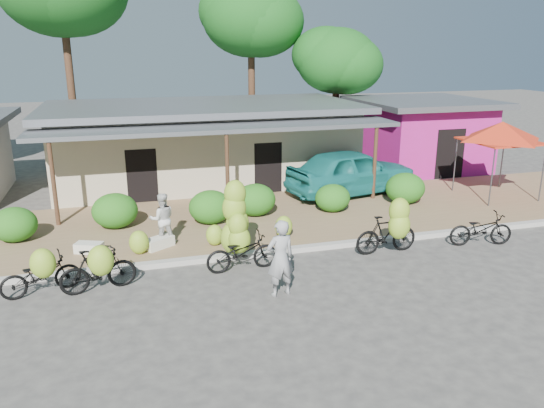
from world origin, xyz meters
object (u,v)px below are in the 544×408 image
(tree_center_right, at_px, (247,15))
(vendor, at_px, (280,258))
(bike_center, at_px, (239,236))
(bike_right, at_px, (390,230))
(bike_far_left, at_px, (41,273))
(teal_van, at_px, (352,172))
(red_canopy, at_px, (502,131))
(tree_near_right, at_px, (333,59))
(sack_far, at_px, (89,248))
(bystander, at_px, (162,219))
(bike_far_right, at_px, (481,229))
(bike_left, at_px, (98,268))
(sack_near, at_px, (159,243))

(tree_center_right, xyz_separation_m, vendor, (-3.42, -17.10, -6.25))
(tree_center_right, distance_m, bike_center, 16.93)
(vendor, bearing_deg, bike_right, -166.07)
(bike_far_left, bearing_deg, teal_van, -77.28)
(bike_center, relative_size, vendor, 1.24)
(tree_center_right, bearing_deg, teal_van, -79.80)
(red_canopy, distance_m, teal_van, 5.73)
(tree_near_right, relative_size, bike_center, 2.87)
(sack_far, distance_m, vendor, 5.87)
(bystander, bearing_deg, sack_far, 1.73)
(tree_center_right, bearing_deg, vendor, -101.31)
(bike_far_right, xyz_separation_m, vendor, (-6.64, -1.49, 0.44))
(bike_center, distance_m, bike_far_right, 7.23)
(tree_center_right, bearing_deg, tree_near_right, -26.57)
(vendor, relative_size, bystander, 1.22)
(red_canopy, distance_m, bike_right, 8.06)
(bike_left, relative_size, teal_van, 0.36)
(bike_far_left, bearing_deg, bike_right, -106.33)
(bike_right, bearing_deg, bike_far_right, -91.69)
(bike_far_right, height_order, sack_far, bike_far_right)
(red_canopy, height_order, bike_left, red_canopy)
(teal_van, bearing_deg, tree_near_right, -28.64)
(bike_right, height_order, bike_far_right, bike_right)
(vendor, relative_size, teal_van, 0.36)
(bike_right, relative_size, bystander, 1.23)
(tree_near_right, relative_size, bike_left, 3.57)
(sack_near, bearing_deg, teal_van, 26.16)
(red_canopy, relative_size, teal_van, 0.67)
(tree_near_right, height_order, bystander, tree_near_right)
(red_canopy, bearing_deg, tree_near_right, 107.26)
(bike_center, bearing_deg, bike_left, 96.17)
(bike_left, xyz_separation_m, sack_near, (1.57, 2.31, -0.36))
(tree_near_right, height_order, bike_center, tree_near_right)
(bike_left, relative_size, bike_right, 0.99)
(bike_far_right, distance_m, bystander, 9.34)
(bike_center, height_order, sack_far, bike_center)
(tree_near_right, distance_m, vendor, 17.33)
(tree_near_right, distance_m, teal_van, 8.99)
(bike_far_left, height_order, sack_far, bike_far_left)
(bike_center, height_order, bike_far_right, bike_center)
(bike_far_right, bearing_deg, red_canopy, -31.05)
(sack_near, bearing_deg, bike_left, -124.24)
(bike_right, height_order, teal_van, teal_van)
(tree_near_right, relative_size, bike_far_right, 3.38)
(bike_left, xyz_separation_m, teal_van, (9.27, 6.09, 0.39))
(sack_far, bearing_deg, vendor, -40.52)
(teal_van, bearing_deg, sack_near, 103.82)
(teal_van, bearing_deg, bike_right, 153.34)
(red_canopy, distance_m, vendor, 11.91)
(sack_far, bearing_deg, bike_far_right, -11.74)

